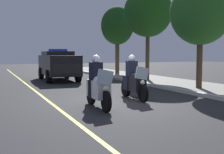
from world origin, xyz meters
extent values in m
plane|color=#28282B|center=(0.00, 0.00, 0.00)|extent=(80.00, 80.00, 0.00)
cube|color=#B7B5AD|center=(0.00, 3.86, 0.07)|extent=(48.00, 0.24, 0.15)
cube|color=#E0D14C|center=(0.00, -2.17, 0.00)|extent=(48.00, 0.12, 0.01)
cylinder|color=black|center=(1.64, -0.96, 0.32)|extent=(0.64, 0.14, 0.64)
cylinder|color=black|center=(0.14, -0.92, 0.32)|extent=(0.64, 0.16, 0.64)
cube|color=silver|center=(0.91, -0.94, 0.62)|extent=(1.21, 0.48, 0.56)
ellipsoid|color=silver|center=(0.96, -0.94, 0.92)|extent=(0.57, 0.34, 0.24)
cube|color=silver|center=(1.54, -0.96, 1.05)|extent=(0.08, 0.56, 0.53)
sphere|color=#F9F4CC|center=(1.60, -0.96, 0.72)|extent=(0.17, 0.17, 0.17)
sphere|color=red|center=(1.40, -1.12, 0.98)|extent=(0.09, 0.09, 0.09)
sphere|color=#1933F2|center=(1.41, -0.80, 0.98)|extent=(0.09, 0.09, 0.09)
cube|color=black|center=(0.68, -0.94, 1.18)|extent=(0.29, 0.41, 0.60)
cube|color=black|center=(0.75, -0.74, 0.62)|extent=(0.18, 0.15, 0.56)
cube|color=black|center=(0.73, -1.14, 0.62)|extent=(0.18, 0.15, 0.56)
sphere|color=white|center=(0.70, -0.94, 1.58)|extent=(0.28, 0.28, 0.28)
cylinder|color=black|center=(0.52, 0.94, 0.32)|extent=(0.64, 0.14, 0.64)
cylinder|color=black|center=(-0.98, 0.98, 0.32)|extent=(0.64, 0.16, 0.64)
cube|color=black|center=(-0.21, 0.96, 0.62)|extent=(1.21, 0.48, 0.56)
ellipsoid|color=black|center=(-0.16, 0.96, 0.92)|extent=(0.57, 0.34, 0.24)
cube|color=silver|center=(0.42, 0.94, 1.05)|extent=(0.08, 0.56, 0.53)
sphere|color=#F9F4CC|center=(0.48, 0.94, 0.72)|extent=(0.17, 0.17, 0.17)
sphere|color=red|center=(0.29, 0.78, 0.98)|extent=(0.09, 0.09, 0.09)
sphere|color=#1933F2|center=(0.30, 1.10, 0.98)|extent=(0.09, 0.09, 0.09)
cube|color=black|center=(-0.44, 0.97, 1.18)|extent=(0.29, 0.41, 0.60)
cube|color=black|center=(-0.37, 1.16, 0.62)|extent=(0.18, 0.15, 0.56)
cube|color=black|center=(-0.38, 0.76, 0.62)|extent=(0.18, 0.15, 0.56)
sphere|color=silver|center=(-0.42, 0.96, 1.58)|extent=(0.28, 0.28, 0.28)
cube|color=black|center=(-9.11, 0.08, 1.02)|extent=(4.95, 2.04, 1.24)
cube|color=black|center=(-9.41, 0.08, 1.72)|extent=(2.45, 1.82, 0.36)
cube|color=#2633D8|center=(-9.21, 0.08, 1.98)|extent=(0.32, 1.21, 0.14)
cube|color=black|center=(-6.71, 0.00, 0.88)|extent=(0.17, 1.62, 0.56)
cylinder|color=black|center=(-7.54, 0.93, 0.40)|extent=(0.81, 0.30, 0.80)
cylinder|color=black|center=(-7.59, -0.87, 0.40)|extent=(0.81, 0.30, 0.80)
cylinder|color=black|center=(-10.64, 1.02, 0.40)|extent=(0.81, 0.30, 0.80)
cylinder|color=black|center=(-10.69, -0.78, 0.40)|extent=(0.81, 0.30, 0.80)
cylinder|color=#4C3823|center=(-1.47, 5.15, 1.33)|extent=(0.28, 0.28, 2.47)
ellipsoid|color=#286023|center=(-1.47, 5.15, 3.73)|extent=(2.89, 2.89, 3.12)
cylinder|color=#4C3823|center=(-6.50, 5.23, 1.63)|extent=(0.25, 0.25, 3.06)
ellipsoid|color=#1E4C19|center=(-6.50, 5.23, 4.38)|extent=(3.04, 3.04, 3.14)
cylinder|color=#4C3823|center=(-13.07, 6.10, 1.56)|extent=(0.35, 0.35, 2.92)
ellipsoid|color=#194216|center=(-13.07, 6.10, 4.14)|extent=(2.79, 2.79, 3.25)
camera|label=1|loc=(9.60, -4.23, 1.77)|focal=46.44mm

